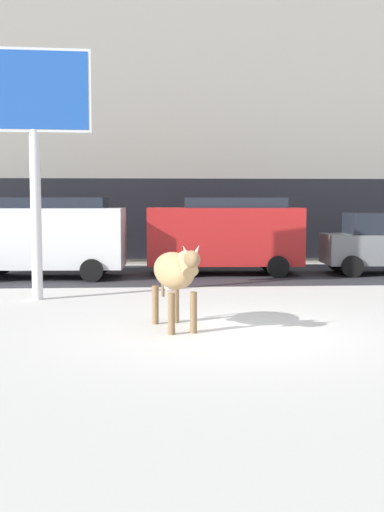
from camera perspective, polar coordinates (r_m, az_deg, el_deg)
The scene contains 9 objects.
ground_plane at distance 10.96m, azimuth 3.19°, elevation -6.86°, with size 120.00×120.00×0.00m, color silver.
road_strip at distance 19.56m, azimuth 0.15°, elevation -1.64°, with size 60.00×5.60×0.01m, color #333338.
building_facade at distance 26.06m, azimuth -0.79°, elevation 14.29°, with size 44.00×6.10×13.00m.
cow_tan at distance 11.19m, azimuth -1.52°, elevation -1.47°, with size 0.95×1.93×1.54m.
billboard at distance 15.05m, azimuth -13.78°, elevation 12.71°, with size 2.53×0.35×5.56m.
car_white_van at distance 19.07m, azimuth -12.87°, elevation 1.80°, with size 4.67×2.26×2.32m.
car_red_van at distance 19.59m, azimuth 2.94°, elevation 2.00°, with size 4.67×2.26×2.32m.
car_grey_hatchback at distance 20.47m, azimuth 16.32°, elevation 1.05°, with size 3.57×2.04×1.86m.
pedestrian_near_billboard at distance 22.17m, azimuth -0.96°, elevation 1.40°, with size 0.36×0.24×1.73m.
Camera 1 is at (-1.28, -10.66, 2.23)m, focal length 45.40 mm.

